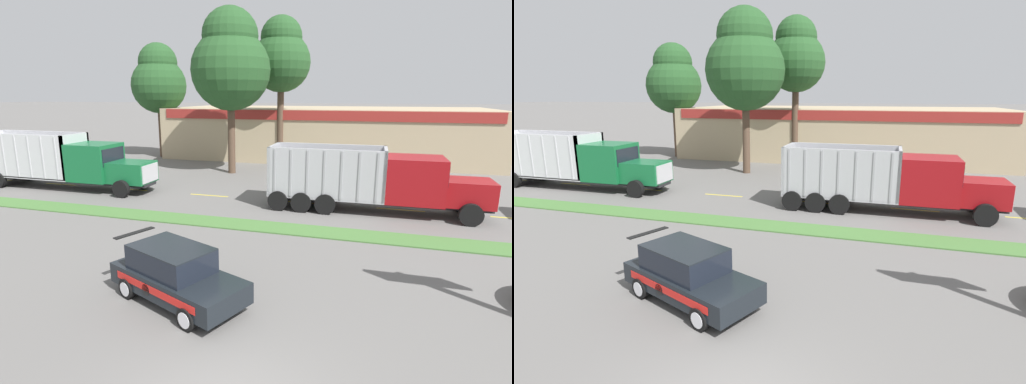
{
  "view_description": "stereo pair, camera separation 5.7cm",
  "coord_description": "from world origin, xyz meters",
  "views": [
    {
      "loc": [
        2.3,
        -5.64,
        5.82
      ],
      "look_at": [
        -2.29,
        9.77,
        1.91
      ],
      "focal_mm": 28.0,
      "sensor_mm": 36.0,
      "label": 1
    },
    {
      "loc": [
        2.35,
        -5.62,
        5.82
      ],
      "look_at": [
        -2.29,
        9.77,
        1.91
      ],
      "focal_mm": 28.0,
      "sensor_mm": 36.0,
      "label": 2
    }
  ],
  "objects": [
    {
      "name": "tree_behind_centre",
      "position": [
        -8.1,
        22.81,
        8.15
      ],
      "size": [
        5.82,
        5.82,
        11.96
      ],
      "color": "brown",
      "rests_on": "ground_plane"
    },
    {
      "name": "rally_car",
      "position": [
        -2.94,
        3.84,
        0.83
      ],
      "size": [
        4.56,
        3.24,
        1.66
      ],
      "color": "black",
      "rests_on": "ground_plane"
    },
    {
      "name": "store_building_backdrop",
      "position": [
        -2.35,
        33.54,
        2.33
      ],
      "size": [
        28.9,
        12.1,
        4.66
      ],
      "color": "tan",
      "rests_on": "ground_plane"
    },
    {
      "name": "grass_verge",
      "position": [
        0.0,
        10.94,
        0.03
      ],
      "size": [
        120.0,
        1.52,
        0.06
      ],
      "primitive_type": "cube",
      "color": "#477538",
      "rests_on": "ground_plane"
    },
    {
      "name": "centre_line_2",
      "position": [
        -12.38,
        15.7,
        0.0
      ],
      "size": [
        2.4,
        0.14,
        0.01
      ],
      "primitive_type": "cube",
      "color": "yellow",
      "rests_on": "ground_plane"
    },
    {
      "name": "dump_truck_mid",
      "position": [
        -15.58,
        14.95,
        1.57
      ],
      "size": [
        12.21,
        2.7,
        3.49
      ],
      "color": "black",
      "rests_on": "ground_plane"
    },
    {
      "name": "tree_behind_right",
      "position": [
        -5.45,
        27.58,
        8.85
      ],
      "size": [
        4.81,
        4.81,
        12.05
      ],
      "color": "brown",
      "rests_on": "ground_plane"
    },
    {
      "name": "centre_line_4",
      "position": [
        -1.58,
        15.7,
        0.0
      ],
      "size": [
        2.4,
        0.14,
        0.01
      ],
      "primitive_type": "cube",
      "color": "yellow",
      "rests_on": "ground_plane"
    },
    {
      "name": "centre_line_5",
      "position": [
        3.82,
        15.7,
        0.0
      ],
      "size": [
        2.4,
        0.14,
        0.01
      ],
      "primitive_type": "cube",
      "color": "yellow",
      "rests_on": "ground_plane"
    },
    {
      "name": "centre_line_3",
      "position": [
        -6.98,
        15.7,
        0.0
      ],
      "size": [
        2.4,
        0.14,
        0.01
      ],
      "primitive_type": "cube",
      "color": "yellow",
      "rests_on": "ground_plane"
    },
    {
      "name": "centre_line_1",
      "position": [
        -17.78,
        15.7,
        0.0
      ],
      "size": [
        2.4,
        0.14,
        0.01
      ],
      "primitive_type": "cube",
      "color": "yellow",
      "rests_on": "ground_plane"
    },
    {
      "name": "tree_behind_left",
      "position": [
        -17.52,
        28.94,
        7.2
      ],
      "size": [
        5.13,
        5.13,
        10.56
      ],
      "color": "brown",
      "rests_on": "ground_plane"
    },
    {
      "name": "dump_truck_trail",
      "position": [
        3.21,
        15.0,
        1.52
      ],
      "size": [
        10.79,
        2.71,
        3.26
      ],
      "color": "black",
      "rests_on": "ground_plane"
    }
  ]
}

